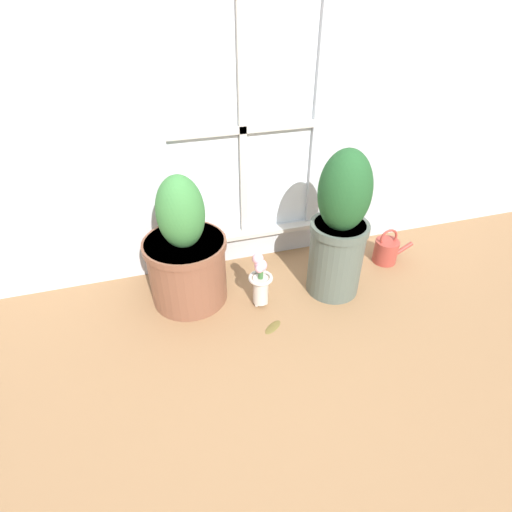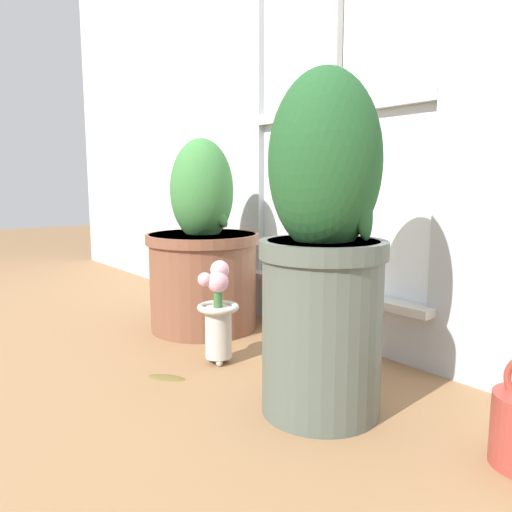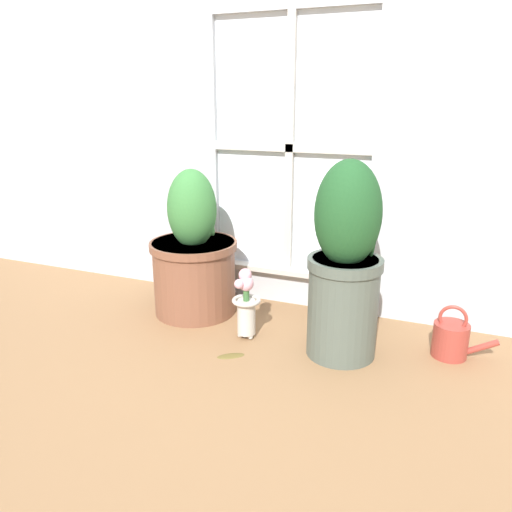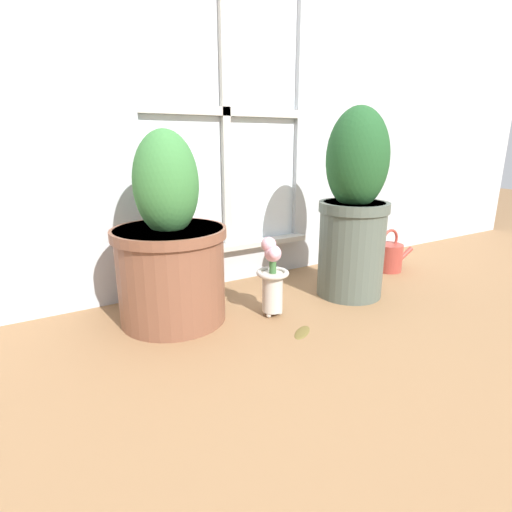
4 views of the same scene
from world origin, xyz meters
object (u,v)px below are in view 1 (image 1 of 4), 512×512
(potted_plant_right, at_px, (340,229))
(watering_can, at_px, (386,250))
(flower_vase, at_px, (260,280))
(potted_plant_left, at_px, (186,255))

(potted_plant_right, distance_m, watering_can, 0.52)
(flower_vase, distance_m, watering_can, 0.82)
(potted_plant_left, xyz_separation_m, potted_plant_right, (0.73, -0.14, 0.10))
(potted_plant_left, height_order, watering_can, potted_plant_left)
(potted_plant_left, relative_size, watering_can, 2.78)
(potted_plant_left, xyz_separation_m, watering_can, (1.13, -0.01, -0.19))
(potted_plant_left, bearing_deg, flower_vase, -25.66)
(watering_can, bearing_deg, potted_plant_left, 179.69)
(potted_plant_left, distance_m, potted_plant_right, 0.75)
(potted_plant_left, xyz_separation_m, flower_vase, (0.33, -0.16, -0.11))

